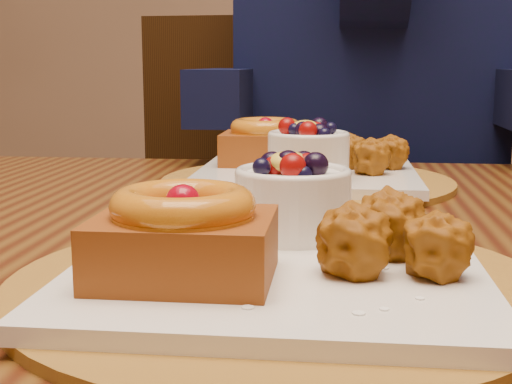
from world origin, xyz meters
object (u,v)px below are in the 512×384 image
at_px(dining_table, 296,295).
at_px(place_setting_far, 304,164).
at_px(chair_far, 244,244).
at_px(diner, 371,14).
at_px(place_setting_near, 274,251).

relative_size(dining_table, place_setting_far, 4.21).
distance_m(dining_table, chair_far, 0.68).
height_order(chair_far, diner, diner).
bearing_deg(diner, place_setting_near, -99.88).
relative_size(dining_table, diner, 1.71).
height_order(dining_table, place_setting_far, place_setting_far).
bearing_deg(diner, place_setting_far, -106.69).
bearing_deg(place_setting_near, dining_table, 89.18).
height_order(place_setting_near, chair_far, chair_far).
distance_m(dining_table, place_setting_near, 0.24).
distance_m(chair_far, diner, 0.50).
relative_size(place_setting_far, diner, 0.41).
height_order(dining_table, place_setting_near, place_setting_near).
distance_m(dining_table, diner, 0.70).
relative_size(dining_table, chair_far, 1.59).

